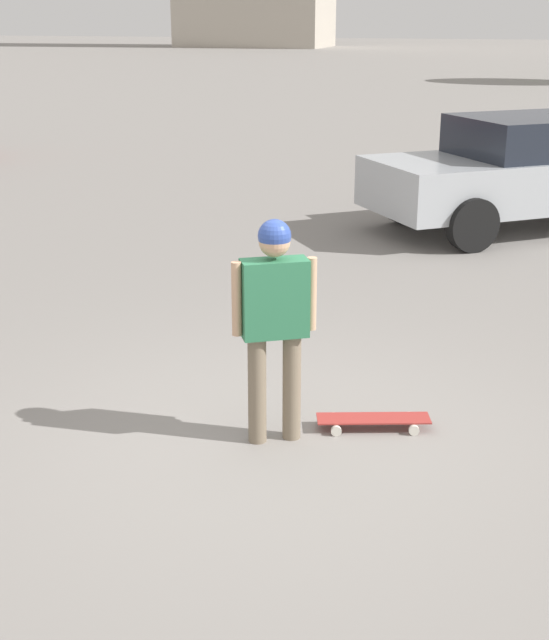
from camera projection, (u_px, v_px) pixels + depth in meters
ground_plane at (274, 439)px, 6.53m from camera, size 220.00×220.00×0.00m
person at (274, 311)px, 6.21m from camera, size 0.40×0.54×1.64m
skateboard at (373, 420)px, 6.67m from camera, size 0.44×0.87×0.09m
car_parked_near at (522, 171)px, 12.66m from camera, size 4.07×4.57×1.59m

